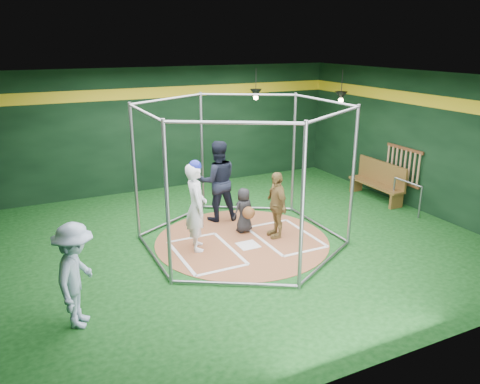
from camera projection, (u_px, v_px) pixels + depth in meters
name	position (u px, v px, depth m)	size (l,w,h in m)	color
room_shell	(242.00, 163.00, 9.74)	(10.10, 9.10, 3.53)	#0C3810
clay_disc	(242.00, 240.00, 10.28)	(3.80, 3.80, 0.01)	#965836
home_plate	(248.00, 245.00, 10.02)	(0.43, 0.43, 0.01)	white
batter_box_left	(206.00, 253.00, 9.67)	(1.17, 1.77, 0.01)	white
batter_box_right	(285.00, 237.00, 10.46)	(1.17, 1.77, 0.01)	white
batting_cage	(242.00, 175.00, 9.81)	(4.05, 4.67, 3.00)	gray
bat_rack	(403.00, 165.00, 12.34)	(0.07, 1.25, 0.98)	brown
pendant_lamp_near	(256.00, 93.00, 13.42)	(0.34, 0.34, 0.90)	black
pendant_lamp_far	(341.00, 96.00, 12.80)	(0.34, 0.34, 0.90)	black
batter_figure	(196.00, 206.00, 9.60)	(0.58, 0.76, 1.92)	white
visitor_leopard	(276.00, 205.00, 10.27)	(0.87, 0.36, 1.49)	#A98948
catcher_figure	(244.00, 210.00, 10.58)	(0.55, 0.59, 1.03)	black
umpire	(218.00, 181.00, 11.19)	(0.95, 0.74, 1.96)	black
bystander_blue	(76.00, 276.00, 7.03)	(1.08, 0.62, 1.67)	#A5BCDB
dugout_bench	(379.00, 180.00, 12.83)	(0.42, 1.81, 1.06)	brown
steel_railing	(407.00, 192.00, 11.81)	(0.05, 0.96, 0.82)	gray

